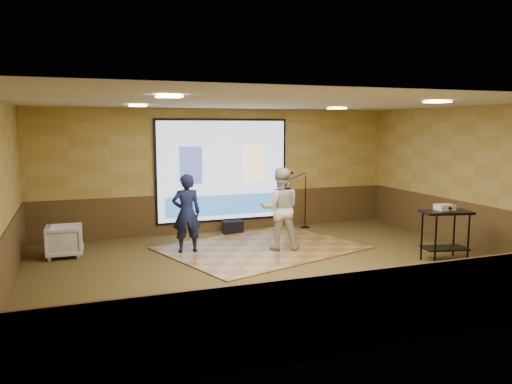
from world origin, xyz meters
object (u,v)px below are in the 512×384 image
object	(u,v)px
banquet_chair	(65,241)
projector_screen	(223,172)
player_left	(186,213)
duffel_bag	(233,227)
av_table	(446,226)
projector	(445,207)
player_right	(280,209)
mic_stand	(303,209)
dance_floor	(262,248)

from	to	relation	value
banquet_chair	projector_screen	bearing A→B (deg)	-69.35
player_left	projector_screen	bearing A→B (deg)	-122.23
duffel_bag	av_table	bearing A→B (deg)	-50.92
av_table	projector	xyz separation A→B (m)	(0.03, 0.09, 0.34)
projector_screen	banquet_chair	size ratio (longest dim) A/B	4.75
projector_screen	banquet_chair	world-z (taller)	projector_screen
banquet_chair	player_left	bearing A→B (deg)	-102.12
player_right	av_table	world-z (taller)	player_right
mic_stand	player_right	bearing A→B (deg)	-151.85
dance_floor	projector	distance (m)	3.75
projector	banquet_chair	xyz separation A→B (m)	(-6.91, 2.76, -0.71)
player_left	banquet_chair	distance (m)	2.46
player_right	av_table	xyz separation A→B (m)	(2.67, -1.84, -0.20)
dance_floor	av_table	bearing A→B (deg)	-35.29
projector	player_right	bearing A→B (deg)	153.32
projector_screen	dance_floor	world-z (taller)	projector_screen
projector_screen	player_left	xyz separation A→B (m)	(-1.32, -1.84, -0.65)
banquet_chair	duffel_bag	world-z (taller)	banquet_chair
projector_screen	dance_floor	distance (m)	2.51
player_right	av_table	distance (m)	3.24
av_table	player_left	bearing A→B (deg)	153.32
dance_floor	av_table	world-z (taller)	av_table
projector_screen	dance_floor	bearing A→B (deg)	-82.90
banquet_chair	duffel_bag	size ratio (longest dim) A/B	1.47
player_left	av_table	xyz separation A→B (m)	(4.54, -2.28, -0.15)
av_table	mic_stand	xyz separation A→B (m)	(-1.20, 3.77, -0.19)
player_left	banquet_chair	xyz separation A→B (m)	(-2.34, 0.56, -0.51)
projector_screen	player_left	size ratio (longest dim) A/B	2.07
mic_stand	duffel_bag	distance (m)	1.91
mic_stand	av_table	bearing A→B (deg)	-97.08
av_table	duffel_bag	distance (m)	4.91
projector	mic_stand	size ratio (longest dim) A/B	0.23
player_right	mic_stand	bearing A→B (deg)	-109.62
projector_screen	av_table	bearing A→B (deg)	-52.00
player_right	mic_stand	size ratio (longest dim) A/B	1.18
player_right	mic_stand	world-z (taller)	player_right
player_left	projector	xyz separation A→B (m)	(4.57, -2.19, 0.20)
player_right	duffel_bag	distance (m)	2.13
dance_floor	banquet_chair	distance (m)	3.99
player_right	duffel_bag	xyz separation A→B (m)	(-0.41, 1.95, -0.73)
dance_floor	player_right	world-z (taller)	player_right
dance_floor	player_left	bearing A→B (deg)	173.43
dance_floor	player_right	xyz separation A→B (m)	(0.30, -0.26, 0.87)
dance_floor	av_table	distance (m)	3.70
dance_floor	player_right	distance (m)	0.96
player_left	dance_floor	bearing A→B (deg)	176.87
dance_floor	projector	xyz separation A→B (m)	(3.00, -2.01, 1.01)
player_left	duffel_bag	distance (m)	2.21
projector_screen	player_right	xyz separation A→B (m)	(0.55, -2.28, -0.59)
av_table	projector	bearing A→B (deg)	69.41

